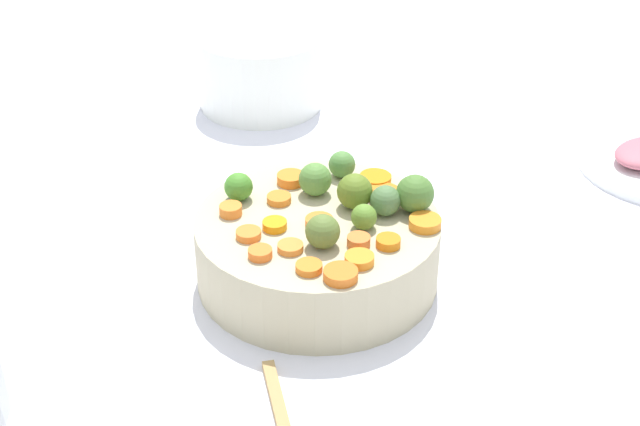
# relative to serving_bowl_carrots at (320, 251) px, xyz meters

# --- Properties ---
(tabletop) EXTENTS (2.40, 2.40, 0.02)m
(tabletop) POSITION_rel_serving_bowl_carrots_xyz_m (-0.02, -0.00, -0.05)
(tabletop) COLOR white
(tabletop) RESTS_ON ground
(serving_bowl_carrots) EXTENTS (0.28, 0.28, 0.08)m
(serving_bowl_carrots) POSITION_rel_serving_bowl_carrots_xyz_m (0.00, 0.00, 0.00)
(serving_bowl_carrots) COLOR #BBB08D
(serving_bowl_carrots) RESTS_ON tabletop
(carrot_slice_0) EXTENTS (0.04, 0.04, 0.01)m
(carrot_slice_0) POSITION_rel_serving_bowl_carrots_xyz_m (0.01, 0.01, 0.04)
(carrot_slice_0) COLOR orange
(carrot_slice_0) RESTS_ON serving_bowl_carrots
(carrot_slice_1) EXTENTS (0.04, 0.04, 0.01)m
(carrot_slice_1) POSITION_rel_serving_bowl_carrots_xyz_m (-0.07, 0.09, 0.05)
(carrot_slice_1) COLOR orange
(carrot_slice_1) RESTS_ON serving_bowl_carrots
(carrot_slice_2) EXTENTS (0.04, 0.04, 0.01)m
(carrot_slice_2) POSITION_rel_serving_bowl_carrots_xyz_m (0.03, 0.09, 0.05)
(carrot_slice_2) COLOR orange
(carrot_slice_2) RESTS_ON serving_bowl_carrots
(carrot_slice_3) EXTENTS (0.03, 0.03, 0.01)m
(carrot_slice_3) POSITION_rel_serving_bowl_carrots_xyz_m (0.00, 0.06, 0.05)
(carrot_slice_3) COLOR orange
(carrot_slice_3) RESTS_ON serving_bowl_carrots
(carrot_slice_4) EXTENTS (0.04, 0.04, 0.01)m
(carrot_slice_4) POSITION_rel_serving_bowl_carrots_xyz_m (-0.03, -0.08, 0.05)
(carrot_slice_4) COLOR orange
(carrot_slice_4) RESTS_ON serving_bowl_carrots
(carrot_slice_5) EXTENTS (0.05, 0.05, 0.01)m
(carrot_slice_5) POSITION_rel_serving_bowl_carrots_xyz_m (-0.09, 0.02, 0.05)
(carrot_slice_5) COLOR orange
(carrot_slice_5) RESTS_ON serving_bowl_carrots
(carrot_slice_6) EXTENTS (0.04, 0.04, 0.01)m
(carrot_slice_6) POSITION_rel_serving_bowl_carrots_xyz_m (0.07, 0.06, 0.04)
(carrot_slice_6) COLOR orange
(carrot_slice_6) RESTS_ON serving_bowl_carrots
(carrot_slice_7) EXTENTS (0.03, 0.03, 0.01)m
(carrot_slice_7) POSITION_rel_serving_bowl_carrots_xyz_m (0.08, -0.03, 0.04)
(carrot_slice_7) COLOR orange
(carrot_slice_7) RESTS_ON serving_bowl_carrots
(carrot_slice_8) EXTENTS (0.03, 0.03, 0.01)m
(carrot_slice_8) POSITION_rel_serving_bowl_carrots_xyz_m (0.09, 0.01, 0.05)
(carrot_slice_8) COLOR orange
(carrot_slice_8) RESTS_ON serving_bowl_carrots
(carrot_slice_9) EXTENTS (0.04, 0.04, 0.01)m
(carrot_slice_9) POSITION_rel_serving_bowl_carrots_xyz_m (0.05, -0.02, 0.04)
(carrot_slice_9) COLOR orange
(carrot_slice_9) RESTS_ON serving_bowl_carrots
(carrot_slice_10) EXTENTS (0.04, 0.04, 0.01)m
(carrot_slice_10) POSITION_rel_serving_bowl_carrots_xyz_m (0.06, -0.08, 0.05)
(carrot_slice_10) COLOR orange
(carrot_slice_10) RESTS_ON serving_bowl_carrots
(carrot_slice_11) EXTENTS (0.03, 0.03, 0.01)m
(carrot_slice_11) POSITION_rel_serving_bowl_carrots_xyz_m (-0.02, 0.09, 0.05)
(carrot_slice_11) COLOR orange
(carrot_slice_11) RESTS_ON serving_bowl_carrots
(carrot_slice_12) EXTENTS (0.04, 0.04, 0.01)m
(carrot_slice_12) POSITION_rel_serving_bowl_carrots_xyz_m (0.06, 0.02, 0.04)
(carrot_slice_12) COLOR orange
(carrot_slice_12) RESTS_ON serving_bowl_carrots
(carrot_slice_13) EXTENTS (0.04, 0.04, 0.01)m
(carrot_slice_13) POSITION_rel_serving_bowl_carrots_xyz_m (0.01, -0.06, 0.04)
(carrot_slice_13) COLOR orange
(carrot_slice_13) RESTS_ON serving_bowl_carrots
(carrot_slice_14) EXTENTS (0.05, 0.05, 0.01)m
(carrot_slice_14) POSITION_rel_serving_bowl_carrots_xyz_m (-0.10, -0.01, 0.05)
(carrot_slice_14) COLOR orange
(carrot_slice_14) RESTS_ON serving_bowl_carrots
(carrot_slice_15) EXTENTS (0.05, 0.05, 0.01)m
(carrot_slice_15) POSITION_rel_serving_bowl_carrots_xyz_m (0.06, 0.09, 0.05)
(carrot_slice_15) COLOR orange
(carrot_slice_15) RESTS_ON serving_bowl_carrots
(brussels_sprout_0) EXTENTS (0.04, 0.04, 0.04)m
(brussels_sprout_0) POSITION_rel_serving_bowl_carrots_xyz_m (-0.09, 0.06, 0.06)
(brussels_sprout_0) COLOR #4A7530
(brussels_sprout_0) RESTS_ON serving_bowl_carrots
(brussels_sprout_1) EXTENTS (0.04, 0.04, 0.04)m
(brussels_sprout_1) POSITION_rel_serving_bowl_carrots_xyz_m (-0.04, -0.05, 0.06)
(brussels_sprout_1) COLOR #55863A
(brussels_sprout_1) RESTS_ON serving_bowl_carrots
(brussels_sprout_2) EXTENTS (0.04, 0.04, 0.04)m
(brussels_sprout_2) POSITION_rel_serving_bowl_carrots_xyz_m (0.03, 0.04, 0.06)
(brussels_sprout_2) COLOR #5A7131
(brussels_sprout_2) RESTS_ON serving_bowl_carrots
(brussels_sprout_3) EXTENTS (0.03, 0.03, 0.03)m
(brussels_sprout_3) POSITION_rel_serving_bowl_carrots_xyz_m (0.03, -0.10, 0.06)
(brussels_sprout_3) COLOR #45862A
(brussels_sprout_3) RESTS_ON serving_bowl_carrots
(brussels_sprout_4) EXTENTS (0.03, 0.03, 0.03)m
(brussels_sprout_4) POSITION_rel_serving_bowl_carrots_xyz_m (-0.02, 0.04, 0.05)
(brussels_sprout_4) COLOR olive
(brussels_sprout_4) RESTS_ON serving_bowl_carrots
(brussels_sprout_5) EXTENTS (0.03, 0.03, 0.03)m
(brussels_sprout_5) POSITION_rel_serving_bowl_carrots_xyz_m (-0.09, -0.05, 0.06)
(brussels_sprout_5) COLOR #4F813C
(brussels_sprout_5) RESTS_ON serving_bowl_carrots
(brussels_sprout_6) EXTENTS (0.04, 0.04, 0.04)m
(brussels_sprout_6) POSITION_rel_serving_bowl_carrots_xyz_m (-0.05, 0.01, 0.06)
(brussels_sprout_6) COLOR #5B7523
(brussels_sprout_6) RESTS_ON serving_bowl_carrots
(brussels_sprout_7) EXTENTS (0.03, 0.03, 0.03)m
(brussels_sprout_7) POSITION_rel_serving_bowl_carrots_xyz_m (-0.06, 0.04, 0.06)
(brussels_sprout_7) COLOR #4F7442
(brussels_sprout_7) RESTS_ON serving_bowl_carrots
(casserole_dish) EXTENTS (0.19, 0.19, 0.12)m
(casserole_dish) POSITION_rel_serving_bowl_carrots_xyz_m (-0.26, -0.41, 0.02)
(casserole_dish) COLOR white
(casserole_dish) RESTS_ON tabletop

